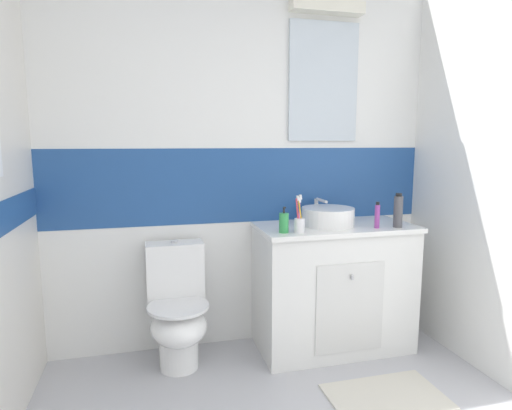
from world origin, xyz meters
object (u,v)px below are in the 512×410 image
Objects in this scene: sink_basin at (328,216)px; shampoo_bottle_tall at (398,211)px; toothbrush_cup at (299,223)px; toilet at (178,310)px; soap_dispenser at (284,223)px; toothpaste_tube_upright at (377,216)px.

sink_basin is 0.44m from shampoo_bottle_tall.
toilet is at bearing 166.32° from toothbrush_cup.
toilet is 3.39× the size of toothbrush_cup.
toothbrush_cup is at bearing -147.34° from sink_basin.
toothpaste_tube_upright is at bearing -1.80° from soap_dispenser.
toothbrush_cup is at bearing 179.43° from shampoo_bottle_tall.
shampoo_bottle_tall is (0.67, -0.01, 0.04)m from toothbrush_cup.
toothbrush_cup is 1.43× the size of soap_dispenser.
shampoo_bottle_tall is at bearing -1.47° from toothpaste_tube_upright.
toothbrush_cup reaches higher than sink_basin.
toilet is 1.53m from shampoo_bottle_tall.
shampoo_bottle_tall reaches higher than toilet.
toothpaste_tube_upright is (0.61, -0.02, 0.02)m from soap_dispenser.
soap_dispenser is at bearing -156.99° from sink_basin.
shampoo_bottle_tall is (0.76, -0.02, 0.04)m from soap_dispenser.
soap_dispenser is (0.63, -0.16, 0.55)m from toilet.
soap_dispenser is at bearing -14.21° from toilet.
toilet is (-0.99, 0.01, -0.55)m from sink_basin.
sink_basin is 1.76× the size of shampoo_bottle_tall.
shampoo_bottle_tall is at bearing -0.57° from toothbrush_cup.
toothpaste_tube_upright reaches higher than toilet.
shampoo_bottle_tall is at bearing -22.91° from sink_basin.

